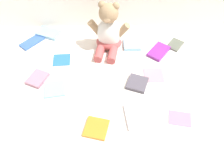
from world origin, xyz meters
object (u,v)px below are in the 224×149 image
Objects in this scene: book_case_5 at (137,83)px; book_case_12 at (132,44)px; book_case_4 at (135,116)px; book_case_6 at (154,75)px; teddy_bear at (109,32)px; book_case_2 at (48,33)px; book_case_0 at (55,89)px; book_case_11 at (159,51)px; book_case_7 at (62,60)px; book_case_1 at (38,79)px; book_case_8 at (175,45)px; book_case_9 at (180,118)px; book_case_13 at (32,42)px; book_case_3 at (96,128)px.

book_case_12 is (-0.01, 0.29, -0.00)m from book_case_5.
book_case_4 is 1.29× the size of book_case_6.
teddy_bear is 0.49m from book_case_4.
book_case_2 is 1.34× the size of book_case_12.
book_case_11 is (0.54, 0.25, 0.00)m from book_case_0.
book_case_7 is (-0.26, -0.10, -0.10)m from teddy_bear.
book_case_1 is 0.77× the size of book_case_4.
book_case_1 is 0.77× the size of book_case_11.
book_case_11 reaches higher than book_case_7.
book_case_4 is 1.37× the size of book_case_5.
book_case_0 is 0.20m from book_case_7.
book_case_8 is at bearing 106.86° from book_case_0.
book_case_1 is (-0.36, -0.24, -0.09)m from teddy_bear.
teddy_bear is 0.39m from book_case_2.
book_case_12 is at bearing 14.46° from book_case_11.
book_case_8 is at bearing -112.59° from book_case_11.
book_case_9 is 0.91m from book_case_13.
book_case_4 reaches higher than book_case_13.
book_case_12 is at bearing 98.61° from book_case_2.
book_case_1 is 0.70m from book_case_9.
book_case_1 and book_case_11 have the same top height.
book_case_9 is at bearing 69.49° from book_case_2.
book_case_5 is at bearing 122.80° from book_case_6.
book_case_8 is (0.44, 0.53, -0.00)m from book_case_3.
book_case_1 and book_case_5 have the same top height.
book_case_2 is 0.11m from book_case_13.
book_case_13 is at bearing 68.15° from book_case_6.
book_case_5 reaches higher than book_case_6.
book_case_3 is at bearing -86.50° from teddy_bear.
book_case_5 is at bearing -115.11° from book_case_3.
book_case_11 is 0.96× the size of book_case_13.
book_case_11 reaches higher than book_case_6.
book_case_3 is 1.01× the size of book_case_5.
teddy_bear is 0.39m from book_case_8.
book_case_9 is 0.71× the size of book_case_13.
teddy_bear is at bearing 3.56° from book_case_12.
book_case_3 reaches higher than book_case_9.
book_case_0 is at bearing 99.49° from book_case_6.
book_case_1 is at bearing 91.54° from book_case_6.
book_case_0 is 1.01× the size of book_case_8.
book_case_7 is 0.67× the size of book_case_13.
book_case_6 is (0.49, 0.09, -0.00)m from book_case_0.
book_case_7 is 0.70× the size of book_case_11.
book_case_1 is 0.17m from book_case_7.
book_case_7 is 0.24m from book_case_13.
book_case_12 is at bearing -158.75° from book_case_5.
book_case_5 reaches higher than book_case_0.
book_case_12 is at bearing 119.56° from book_case_0.
book_case_1 is at bearing -33.17° from book_case_4.
book_case_8 is at bearing 178.97° from book_case_12.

